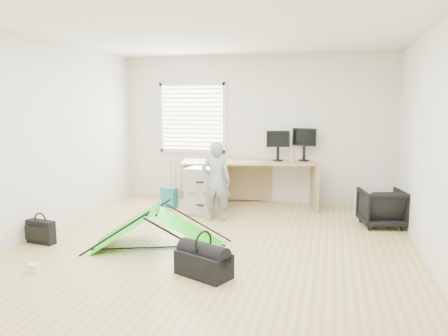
% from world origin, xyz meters
% --- Properties ---
extents(ground, '(5.50, 5.50, 0.00)m').
position_xyz_m(ground, '(0.00, 0.00, 0.00)').
color(ground, tan).
rests_on(ground, ground).
extents(back_wall, '(5.00, 0.02, 2.70)m').
position_xyz_m(back_wall, '(0.00, 2.75, 1.35)').
color(back_wall, silver).
rests_on(back_wall, ground).
extents(window, '(1.20, 0.06, 1.20)m').
position_xyz_m(window, '(-1.20, 2.71, 1.55)').
color(window, silver).
rests_on(window, back_wall).
extents(radiator, '(1.00, 0.12, 0.60)m').
position_xyz_m(radiator, '(-1.20, 2.67, 0.45)').
color(radiator, silver).
rests_on(radiator, back_wall).
extents(desk, '(2.45, 1.22, 0.80)m').
position_xyz_m(desk, '(-0.03, 2.33, 0.40)').
color(desk, tan).
rests_on(desk, ground).
extents(filing_cabinet, '(0.60, 0.74, 0.77)m').
position_xyz_m(filing_cabinet, '(-0.62, 1.65, 0.39)').
color(filing_cabinet, '#A1A4A6').
rests_on(filing_cabinet, ground).
extents(monitor_left, '(0.42, 0.23, 0.40)m').
position_xyz_m(monitor_left, '(0.47, 2.48, 1.00)').
color(monitor_left, black).
rests_on(monitor_left, desk).
extents(monitor_right, '(0.45, 0.25, 0.43)m').
position_xyz_m(monitor_right, '(0.92, 2.60, 1.01)').
color(monitor_right, black).
rests_on(monitor_right, desk).
extents(keyboard, '(0.46, 0.20, 0.02)m').
position_xyz_m(keyboard, '(0.05, 2.14, 0.81)').
color(keyboard, beige).
rests_on(keyboard, desk).
extents(thermos, '(0.09, 0.09, 0.24)m').
position_xyz_m(thermos, '(0.75, 2.39, 0.92)').
color(thermos, '#C7716F').
rests_on(thermos, desk).
extents(office_chair, '(0.72, 0.73, 0.56)m').
position_xyz_m(office_chair, '(2.15, 1.46, 0.28)').
color(office_chair, black).
rests_on(office_chair, ground).
extents(person, '(0.50, 0.37, 1.25)m').
position_xyz_m(person, '(-0.32, 1.17, 0.62)').
color(person, gray).
rests_on(person, ground).
extents(kite, '(1.84, 1.27, 0.52)m').
position_xyz_m(kite, '(-0.67, -0.30, 0.26)').
color(kite, '#12B611').
rests_on(kite, ground).
extents(storage_crate, '(0.55, 0.39, 0.30)m').
position_xyz_m(storage_crate, '(2.04, 2.39, 0.15)').
color(storage_crate, '#B7BBC0').
rests_on(storage_crate, ground).
extents(tote_bag, '(0.32, 0.21, 0.35)m').
position_xyz_m(tote_bag, '(-1.36, 1.85, 0.18)').
color(tote_bag, '#1D7680').
rests_on(tote_bag, ground).
extents(laptop_bag, '(0.42, 0.19, 0.31)m').
position_xyz_m(laptop_bag, '(-2.25, -0.47, 0.15)').
color(laptop_bag, black).
rests_on(laptop_bag, ground).
extents(white_box, '(0.12, 0.12, 0.10)m').
position_xyz_m(white_box, '(-1.68, -1.38, 0.05)').
color(white_box, silver).
rests_on(white_box, ground).
extents(duffel_bag, '(0.66, 0.52, 0.26)m').
position_xyz_m(duffel_bag, '(0.13, -1.02, 0.13)').
color(duffel_bag, black).
rests_on(duffel_bag, ground).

